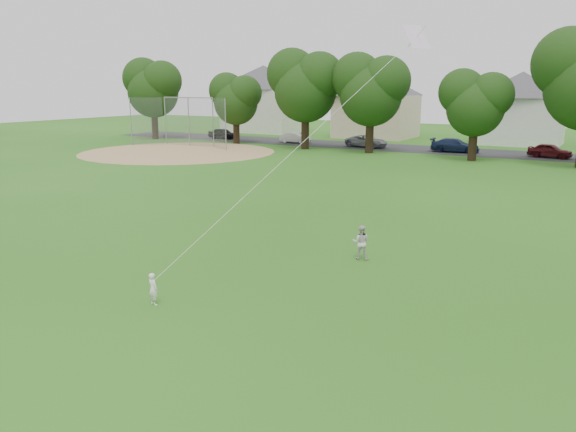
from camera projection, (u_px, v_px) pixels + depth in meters
The scene contains 10 objects.
ground at pixel (215, 304), 15.92m from camera, with size 160.00×160.00×0.00m, color #245613.
street at pixel (499, 154), 51.16m from camera, with size 90.00×7.00×0.01m, color #2D2D30.
dirt_infield at pixel (178, 152), 52.27m from camera, with size 18.00×18.00×0.02m, color #9E7F51.
toddler at pixel (153, 289), 15.74m from camera, with size 0.34×0.23×0.94m, color white.
older_boy at pixel (361, 242), 19.87m from camera, with size 0.61×0.47×1.25m, color silver.
kite at pixel (300, 145), 17.80m from camera, with size 2.64×5.32×12.47m.
baseball_backstop at pixel (186, 122), 56.87m from camera, with size 11.10×2.97×4.88m.
tree_row at pixel (567, 79), 42.25m from camera, with size 83.58×8.80×11.14m.
parked_cars at pixel (456, 146), 52.00m from camera, with size 54.87×2.41×1.28m.
house_row at pixel (516, 97), 58.67m from camera, with size 77.97×14.09×10.20m.
Camera 1 is at (9.36, -11.82, 6.03)m, focal length 35.00 mm.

